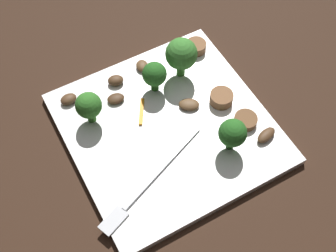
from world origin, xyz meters
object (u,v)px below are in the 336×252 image
object	(u,v)px
broccoli_floret_2	(89,106)
mushroom_2	(69,99)
sausage_slice_0	(221,98)
sausage_slice_2	(245,120)
mushroom_0	(142,66)
pepper_strip_2	(141,112)
broccoli_floret_3	(181,54)
mushroom_5	(266,135)
sausage_slice_1	(196,47)
mushroom_4	(116,80)
broccoli_floret_1	(154,75)
fork	(146,185)
mushroom_1	(116,99)
mushroom_3	(189,104)
plate	(168,128)
broccoli_floret_0	(233,133)

from	to	relation	value
broccoli_floret_2	mushroom_2	size ratio (longest dim) A/B	2.23
sausage_slice_0	sausage_slice_2	world-z (taller)	sausage_slice_0
mushroom_0	pepper_strip_2	bearing A→B (deg)	61.97
broccoli_floret_3	mushroom_5	bearing A→B (deg)	106.93
sausage_slice_1	mushroom_4	distance (m)	0.13
sausage_slice_0	sausage_slice_1	size ratio (longest dim) A/B	1.07
broccoli_floret_1	broccoli_floret_2	bearing A→B (deg)	2.88
fork	sausage_slice_0	bearing A→B (deg)	-178.72
broccoli_floret_2	broccoli_floret_3	bearing A→B (deg)	-175.81
sausage_slice_2	mushroom_5	bearing A→B (deg)	108.21
fork	mushroom_4	size ratio (longest dim) A/B	7.84
fork	mushroom_1	bearing A→B (deg)	-121.39
mushroom_4	mushroom_3	bearing A→B (deg)	129.71
mushroom_2	mushroom_3	bearing A→B (deg)	148.20
sausage_slice_2	mushroom_1	xyz separation A→B (m)	(0.13, -0.11, -0.00)
broccoli_floret_2	sausage_slice_1	bearing A→B (deg)	-168.21
plate	mushroom_5	size ratio (longest dim) A/B	8.63
sausage_slice_1	mushroom_2	xyz separation A→B (m)	(0.20, -0.00, -0.00)
broccoli_floret_1	mushroom_2	world-z (taller)	broccoli_floret_1
broccoli_floret_0	sausage_slice_0	size ratio (longest dim) A/B	1.66
sausage_slice_1	mushroom_4	size ratio (longest dim) A/B	1.34
mushroom_3	sausage_slice_2	bearing A→B (deg)	131.55
fork	mushroom_1	distance (m)	0.13
broccoli_floret_1	sausage_slice_0	size ratio (longest dim) A/B	1.54
mushroom_2	mushroom_3	world-z (taller)	mushroom_2
mushroom_1	mushroom_5	world-z (taller)	mushroom_5
plate	pepper_strip_2	world-z (taller)	pepper_strip_2
broccoli_floret_1	broccoli_floret_3	world-z (taller)	broccoli_floret_3
fork	mushroom_3	xyz separation A→B (m)	(-0.10, -0.08, 0.00)
sausage_slice_2	mushroom_0	size ratio (longest dim) A/B	1.46
broccoli_floret_3	fork	bearing A→B (deg)	46.65
mushroom_2	sausage_slice_2	bearing A→B (deg)	142.85
plate	mushroom_0	distance (m)	0.11
broccoli_floret_1	sausage_slice_1	xyz separation A→B (m)	(-0.09, -0.03, -0.02)
mushroom_3	mushroom_5	size ratio (longest dim) A/B	0.93
broccoli_floret_3	sausage_slice_1	xyz separation A→B (m)	(-0.04, -0.03, -0.03)
mushroom_2	pepper_strip_2	distance (m)	0.10
mushroom_3	pepper_strip_2	bearing A→B (deg)	-20.27
pepper_strip_2	mushroom_5	bearing A→B (deg)	137.50
broccoli_floret_3	pepper_strip_2	bearing A→B (deg)	22.07
sausage_slice_0	mushroom_0	size ratio (longest dim) A/B	1.49
sausage_slice_0	sausage_slice_1	world-z (taller)	sausage_slice_0
mushroom_2	broccoli_floret_2	bearing A→B (deg)	110.37
mushroom_2	mushroom_3	xyz separation A→B (m)	(-0.14, 0.09, -0.00)
fork	broccoli_floret_3	world-z (taller)	broccoli_floret_3
fork	mushroom_2	size ratio (longest dim) A/B	7.62
broccoli_floret_2	sausage_slice_1	world-z (taller)	broccoli_floret_2
broccoli_floret_0	mushroom_5	size ratio (longest dim) A/B	1.75
fork	pepper_strip_2	distance (m)	0.11
broccoli_floret_3	broccoli_floret_1	bearing A→B (deg)	7.07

